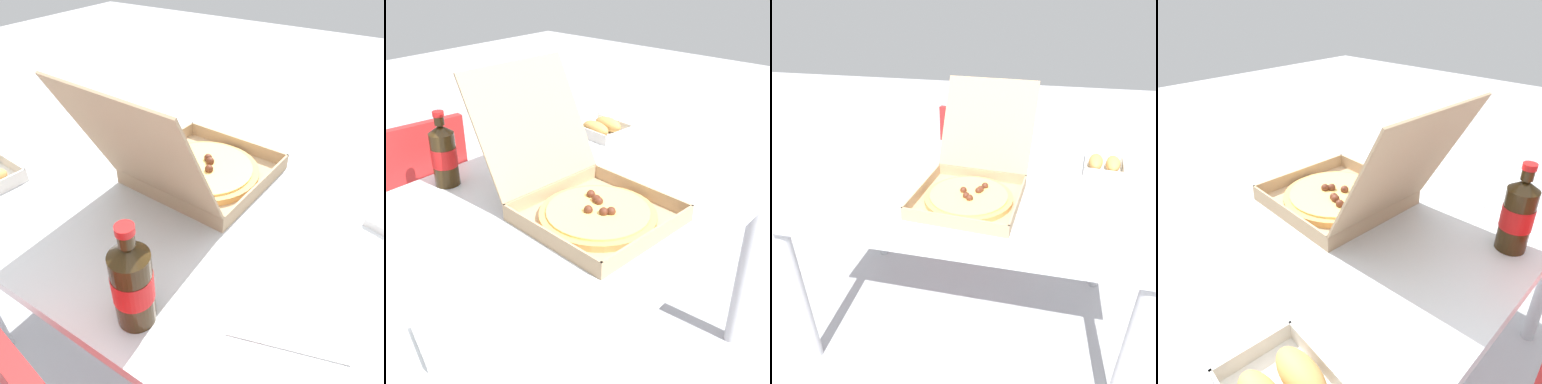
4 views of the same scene
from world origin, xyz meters
TOP-DOWN VIEW (x-y plane):
  - ground_plane at (0.00, 0.00)m, footprint 10.00×10.00m
  - dining_table at (0.00, 0.00)m, footprint 1.31×0.84m
  - pizza_box_open at (0.03, -0.09)m, footprint 0.38×0.53m
  - cola_bottle at (-0.11, 0.33)m, footprint 0.07×0.07m
  - paper_menu at (-0.35, 0.17)m, footprint 0.24×0.20m

SIDE VIEW (x-z plane):
  - ground_plane at x=0.00m, z-range 0.00..0.00m
  - dining_table at x=0.00m, z-range 0.28..0.98m
  - paper_menu at x=-0.35m, z-range 0.70..0.71m
  - pizza_box_open at x=0.03m, z-range 0.58..0.93m
  - cola_bottle at x=-0.11m, z-range 0.69..0.91m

